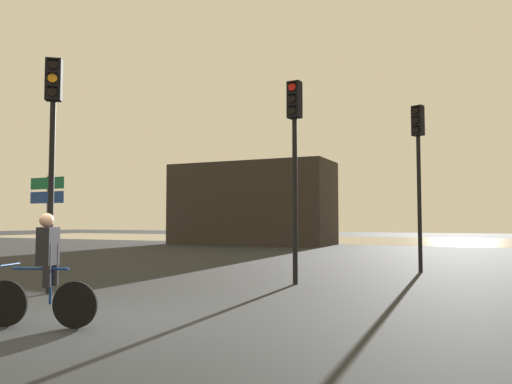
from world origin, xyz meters
The scene contains 8 objects.
ground_plane centered at (0.00, 0.00, 0.00)m, with size 120.00×120.00×0.00m, color black.
water_strip centered at (0.00, 33.46, 0.00)m, with size 80.00×16.00×0.01m, color #9E937F.
distant_building centered at (-8.31, 23.46, 2.62)m, with size 10.49×4.00×5.23m, color #2D2823.
traffic_light_center centered at (1.33, 5.43, 3.38)m, with size 0.34×0.36×4.90m.
traffic_light_far_right centered at (3.72, 9.56, 3.41)m, with size 0.38×0.40×4.94m.
traffic_light_near_left centered at (-2.80, 1.86, 3.42)m, with size 0.40×0.42×4.96m.
direction_sign_post centered at (-4.05, 2.92, 1.79)m, with size 1.10×0.13×2.60m.
cyclist centered at (-0.24, -0.59, 0.82)m, with size 1.64×0.64×1.62m.
Camera 1 is at (5.47, -5.83, 1.51)m, focal length 35.00 mm.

